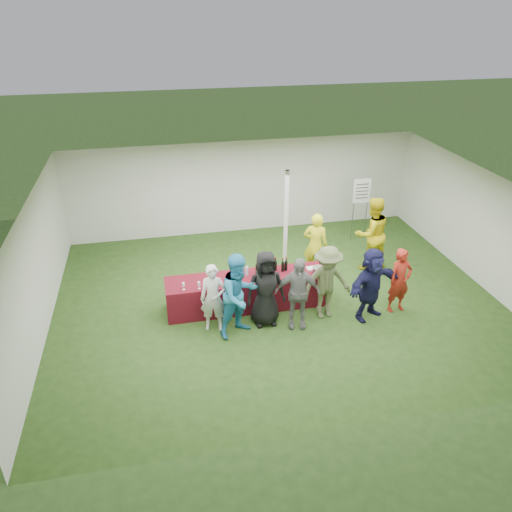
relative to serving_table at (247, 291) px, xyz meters
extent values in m
plane|color=#284719|center=(0.71, 0.10, -0.38)|extent=(60.00, 60.00, 0.00)
plane|color=white|center=(0.71, 4.10, 0.97)|extent=(10.00, 0.00, 10.00)
plane|color=white|center=(0.71, -3.90, 0.97)|extent=(10.00, 0.00, 10.00)
plane|color=white|center=(-4.29, 0.10, 0.97)|extent=(0.00, 8.00, 8.00)
plane|color=white|center=(5.71, 0.10, 0.97)|extent=(0.00, 8.00, 8.00)
plane|color=white|center=(0.71, 0.10, 2.33)|extent=(10.00, 10.00, 0.00)
cylinder|color=silver|center=(1.21, 1.30, 0.98)|extent=(0.10, 0.10, 2.70)
cube|color=maroon|center=(0.00, 0.00, 0.00)|extent=(3.60, 0.80, 0.75)
cylinder|color=black|center=(0.25, 0.13, 0.48)|extent=(0.07, 0.07, 0.22)
cylinder|color=black|center=(0.25, 0.13, 0.64)|extent=(0.03, 0.03, 0.08)
cylinder|color=#9A0F0E|center=(0.25, 0.13, 0.69)|extent=(0.03, 0.03, 0.02)
cylinder|color=black|center=(0.46, 0.18, 0.48)|extent=(0.07, 0.07, 0.22)
cylinder|color=black|center=(0.46, 0.18, 0.64)|extent=(0.03, 0.03, 0.08)
cylinder|color=#9A0F0E|center=(0.46, 0.18, 0.69)|extent=(0.03, 0.03, 0.02)
cylinder|color=black|center=(0.60, 0.12, 0.48)|extent=(0.07, 0.07, 0.22)
cylinder|color=black|center=(0.60, 0.12, 0.64)|extent=(0.03, 0.03, 0.08)
cylinder|color=#9A0F0E|center=(0.60, 0.12, 0.69)|extent=(0.03, 0.03, 0.02)
cylinder|color=black|center=(0.68, 0.16, 0.48)|extent=(0.07, 0.07, 0.22)
cylinder|color=black|center=(0.68, 0.16, 0.64)|extent=(0.03, 0.03, 0.08)
cylinder|color=#9A0F0E|center=(0.68, 0.16, 0.69)|extent=(0.03, 0.03, 0.02)
cylinder|color=black|center=(0.83, 0.10, 0.48)|extent=(0.07, 0.07, 0.22)
cylinder|color=black|center=(0.83, 0.10, 0.64)|extent=(0.03, 0.03, 0.08)
cylinder|color=#9A0F0E|center=(0.83, 0.10, 0.69)|extent=(0.03, 0.03, 0.02)
cylinder|color=black|center=(0.92, 0.13, 0.48)|extent=(0.07, 0.07, 0.22)
cylinder|color=black|center=(0.92, 0.13, 0.64)|extent=(0.03, 0.03, 0.08)
cylinder|color=#9A0F0E|center=(0.92, 0.13, 0.69)|extent=(0.03, 0.03, 0.02)
cylinder|color=silver|center=(-1.41, -0.24, 0.38)|extent=(0.06, 0.06, 0.00)
cylinder|color=silver|center=(-1.41, -0.24, 0.42)|extent=(0.01, 0.01, 0.07)
cylinder|color=silver|center=(-1.41, -0.24, 0.50)|extent=(0.06, 0.06, 0.08)
cylinder|color=silver|center=(-1.09, -0.27, 0.38)|extent=(0.06, 0.06, 0.00)
cylinder|color=silver|center=(-1.09, -0.27, 0.42)|extent=(0.01, 0.01, 0.07)
cylinder|color=silver|center=(-1.09, -0.27, 0.50)|extent=(0.06, 0.06, 0.08)
cylinder|color=#40060F|center=(-1.09, -0.27, 0.47)|extent=(0.05, 0.05, 0.02)
cylinder|color=silver|center=(-0.82, -0.23, 0.38)|extent=(0.06, 0.06, 0.00)
cylinder|color=silver|center=(-0.82, -0.23, 0.42)|extent=(0.01, 0.01, 0.07)
cylinder|color=silver|center=(-0.82, -0.23, 0.50)|extent=(0.06, 0.06, 0.08)
cylinder|color=#40060F|center=(-0.82, -0.23, 0.47)|extent=(0.05, 0.05, 0.02)
cylinder|color=silver|center=(-0.26, -0.29, 0.38)|extent=(0.06, 0.06, 0.00)
cylinder|color=silver|center=(-0.26, -0.29, 0.42)|extent=(0.01, 0.01, 0.07)
cylinder|color=silver|center=(-0.26, -0.29, 0.50)|extent=(0.06, 0.06, 0.08)
cylinder|color=#40060F|center=(-0.26, -0.29, 0.47)|extent=(0.05, 0.05, 0.02)
cylinder|color=silver|center=(0.01, 0.08, 0.47)|extent=(0.07, 0.07, 0.20)
cylinder|color=silver|center=(0.01, 0.08, 0.59)|extent=(0.03, 0.03, 0.03)
cube|color=white|center=(1.52, 0.05, 0.39)|extent=(0.25, 0.18, 0.03)
cylinder|color=slate|center=(1.56, -0.22, 0.46)|extent=(0.26, 0.26, 0.18)
cylinder|color=slate|center=(3.61, 2.82, 0.18)|extent=(0.02, 0.02, 1.10)
cylinder|color=slate|center=(4.01, 2.82, 0.18)|extent=(0.02, 0.02, 1.10)
cube|color=white|center=(3.81, 2.82, 1.07)|extent=(0.50, 0.02, 0.70)
cube|color=black|center=(3.81, 2.81, 1.27)|extent=(0.36, 0.01, 0.02)
cube|color=black|center=(3.81, 2.81, 1.17)|extent=(0.36, 0.01, 0.02)
cube|color=black|center=(3.81, 2.81, 1.07)|extent=(0.36, 0.01, 0.02)
cube|color=black|center=(3.81, 2.81, 0.97)|extent=(0.36, 0.01, 0.02)
cube|color=black|center=(3.81, 2.81, 0.88)|extent=(0.36, 0.01, 0.02)
imported|color=yellow|center=(1.92, 1.06, 0.45)|extent=(0.72, 0.61, 1.66)
imported|color=gold|center=(3.40, 1.13, 0.58)|extent=(1.03, 0.87, 1.91)
imported|color=silver|center=(-0.84, -0.69, 0.37)|extent=(0.60, 0.45, 1.48)
imported|color=teal|center=(-0.35, -0.95, 0.53)|extent=(1.10, 1.01, 1.81)
imported|color=black|center=(0.25, -0.71, 0.47)|extent=(0.83, 0.54, 1.68)
imported|color=slate|center=(0.87, -0.96, 0.43)|extent=(1.01, 0.59, 1.61)
imported|color=#515B35|center=(1.58, -0.75, 0.47)|extent=(1.13, 0.71, 1.68)
imported|color=#16163C|center=(2.49, -0.97, 0.45)|extent=(1.59, 1.09, 1.65)
imported|color=maroon|center=(3.22, -0.85, 0.37)|extent=(0.59, 0.43, 1.50)
camera|label=1|loc=(-1.80, -9.35, 5.87)|focal=35.00mm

